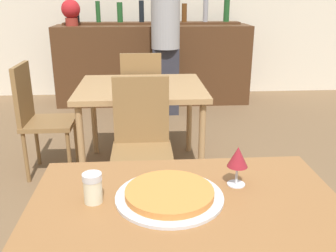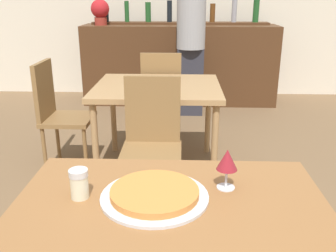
# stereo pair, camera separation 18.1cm
# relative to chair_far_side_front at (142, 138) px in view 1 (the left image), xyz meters

# --- Properties ---
(dining_table_near) EXTENTS (1.13, 0.75, 0.74)m
(dining_table_near) POSITION_rel_chair_far_side_front_xyz_m (0.16, -1.19, 0.12)
(dining_table_near) COLOR brown
(dining_table_near) RESTS_ON ground_plane
(dining_table_far) EXTENTS (1.01, 0.89, 0.74)m
(dining_table_far) POSITION_rel_chair_far_side_front_xyz_m (-0.00, 0.61, 0.13)
(dining_table_far) COLOR #A87F51
(dining_table_far) RESTS_ON ground_plane
(bar_counter) EXTENTS (2.60, 0.56, 1.05)m
(bar_counter) POSITION_rel_chair_far_side_front_xyz_m (0.16, 2.79, -0.00)
(bar_counter) COLOR #4C2D19
(bar_counter) RESTS_ON ground_plane
(bar_back_shelf) EXTENTS (2.39, 0.24, 0.34)m
(bar_back_shelf) POSITION_rel_chair_far_side_front_xyz_m (0.19, 2.93, 0.60)
(bar_back_shelf) COLOR #4C2D19
(bar_back_shelf) RESTS_ON bar_counter
(chair_far_side_front) EXTENTS (0.40, 0.40, 0.93)m
(chair_far_side_front) POSITION_rel_chair_far_side_front_xyz_m (0.00, 0.00, 0.00)
(chair_far_side_front) COLOR olive
(chair_far_side_front) RESTS_ON ground_plane
(chair_far_side_back) EXTENTS (0.40, 0.40, 0.93)m
(chair_far_side_back) POSITION_rel_chair_far_side_front_xyz_m (0.00, 1.22, 0.00)
(chair_far_side_back) COLOR olive
(chair_far_side_back) RESTS_ON ground_plane
(chair_far_side_left) EXTENTS (0.40, 0.40, 0.93)m
(chair_far_side_left) POSITION_rel_chair_far_side_front_xyz_m (-0.84, 0.61, 0.00)
(chair_far_side_left) COLOR olive
(chair_far_side_left) RESTS_ON ground_plane
(pizza_tray) EXTENTS (0.40, 0.40, 0.04)m
(pizza_tray) POSITION_rel_chair_far_side_front_xyz_m (0.10, -1.15, 0.22)
(pizza_tray) COLOR silver
(pizza_tray) RESTS_ON dining_table_near
(cheese_shaker) EXTENTS (0.07, 0.07, 0.11)m
(cheese_shaker) POSITION_rel_chair_far_side_front_xyz_m (-0.17, -1.16, 0.26)
(cheese_shaker) COLOR beige
(cheese_shaker) RESTS_ON dining_table_near
(person_standing) EXTENTS (0.34, 0.34, 1.72)m
(person_standing) POSITION_rel_chair_far_side_front_xyz_m (0.30, 2.21, 0.41)
(person_standing) COLOR #2D2D38
(person_standing) RESTS_ON ground_plane
(wine_glass) EXTENTS (0.08, 0.08, 0.16)m
(wine_glass) POSITION_rel_chair_far_side_front_xyz_m (0.37, -1.07, 0.32)
(wine_glass) COLOR silver
(wine_glass) RESTS_ON dining_table_near
(potted_plant) EXTENTS (0.24, 0.24, 0.33)m
(potted_plant) POSITION_rel_chair_far_side_front_xyz_m (-0.89, 2.74, 0.71)
(potted_plant) COLOR maroon
(potted_plant) RESTS_ON bar_counter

